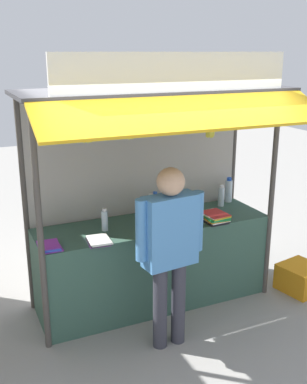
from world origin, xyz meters
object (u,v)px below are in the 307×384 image
Objects in this scene: water_bottle_right at (105,220)px; water_bottle_rear_center at (155,203)px; water_bottle_far_left at (151,208)px; magazine_stack_back_right at (49,246)px; banana_bunch_rightmost at (129,131)px; banana_bunch_leftmost at (210,129)px; magazine_stack_far_right at (214,217)px; vendor_person at (170,243)px; water_bottle_front_left at (221,196)px; magazine_stack_mid_left at (99,241)px; plastic_crate at (300,278)px; banana_bunch_inner_right at (86,133)px; water_bottle_mid_right at (229,190)px; water_bottle_center at (199,204)px.

water_bottle_right is 0.75m from water_bottle_rear_center.
water_bottle_rear_center is (0.13, 0.18, -0.02)m from water_bottle_far_left.
banana_bunch_rightmost is (0.74, -0.25, 1.09)m from magazine_stack_back_right.
water_bottle_rear_center is 1.23m from banana_bunch_leftmost.
magazine_stack_far_right is 1.53m from banana_bunch_rightmost.
water_bottle_front_left is at bearing -146.22° from vendor_person.
water_bottle_rear_center is at bearing 32.53° from magazine_stack_mid_left.
water_bottle_far_left is 0.17× the size of vendor_person.
banana_bunch_leftmost is (-0.23, -0.22, 1.03)m from magazine_stack_far_right.
vendor_person is 3.98× the size of plastic_crate.
water_bottle_rear_center reaches higher than water_bottle_right.
banana_bunch_rightmost is at bearing -155.70° from water_bottle_front_left.
banana_bunch_rightmost reaches higher than plastic_crate.
banana_bunch_inner_right is at bearing 180.00° from banana_bunch_rightmost.
water_bottle_center is at bearing -158.68° from water_bottle_mid_right.
water_bottle_right is 0.14× the size of vendor_person.
banana_bunch_rightmost reaches higher than water_bottle_rear_center.
banana_bunch_inner_right is (-1.48, -0.22, 1.07)m from magazine_stack_far_right.
vendor_person is (-1.18, -0.99, -0.01)m from water_bottle_front_left.
water_bottle_right is at bearing 102.60° from banana_bunch_rightmost.
banana_bunch_leftmost reaches higher than magazine_stack_mid_left.
water_bottle_front_left is 0.89× the size of magazine_stack_mid_left.
magazine_stack_far_right is at bearing 11.65° from banana_bunch_rightmost.
water_bottle_mid_right reaches higher than magazine_stack_back_right.
banana_bunch_leftmost is at bearing -135.93° from magazine_stack_far_right.
water_bottle_mid_right is at bearing 1.03° from water_bottle_rear_center.
magazine_stack_far_right is at bearing 44.07° from banana_bunch_leftmost.
magazine_stack_mid_left is at bearing -147.47° from water_bottle_rear_center.
banana_bunch_leftmost is (-0.22, -0.54, 0.96)m from water_bottle_center.
water_bottle_rear_center is 0.71m from magazine_stack_far_right.
water_bottle_right is 0.93× the size of water_bottle_front_left.
banana_bunch_inner_right is at bearing 179.30° from plastic_crate.
banana_bunch_inner_right is at bearing -125.22° from magazine_stack_mid_left.
water_bottle_center is 1.54m from plastic_crate.
water_bottle_right is 0.89m from vendor_person.
water_bottle_right is 1.55m from water_bottle_front_left.
banana_bunch_rightmost is at bearing -77.40° from water_bottle_right.
magazine_stack_mid_left is 1.06× the size of banana_bunch_rightmost.
magazine_stack_mid_left is at bearing 174.90° from plastic_crate.
water_bottle_right is 0.54× the size of plastic_crate.
water_bottle_center is at bearing 9.30° from magazine_stack_back_right.
water_bottle_mid_right reaches higher than water_bottle_far_left.
water_bottle_right is at bearing -159.38° from water_bottle_rear_center.
vendor_person is at bearing -140.06° from water_bottle_front_left.
magazine_stack_mid_left is at bearing -7.39° from magazine_stack_back_right.
banana_bunch_leftmost is 0.85m from banana_bunch_rightmost.
water_bottle_center is at bearing -164.09° from water_bottle_front_left.
banana_bunch_inner_right reaches higher than water_bottle_right.
water_bottle_center is at bearing 26.89° from banana_bunch_rightmost.
magazine_stack_back_right is at bearing 161.47° from banana_bunch_rightmost.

